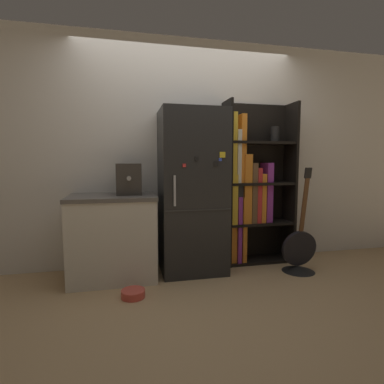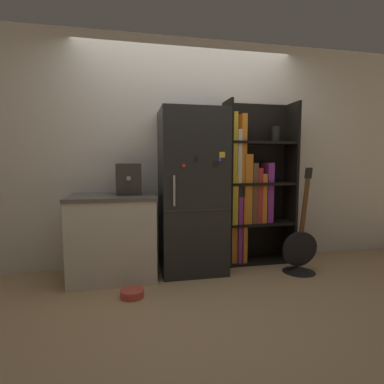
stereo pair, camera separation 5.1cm
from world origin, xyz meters
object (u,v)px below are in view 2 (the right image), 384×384
at_px(refrigerator, 192,192).
at_px(espresso_machine, 129,179).
at_px(bookshelf, 250,190).
at_px(pet_bowl, 132,293).
at_px(guitar, 299,257).

distance_m(refrigerator, espresso_machine, 0.69).
height_order(refrigerator, espresso_machine, refrigerator).
bearing_deg(bookshelf, pet_bowl, -153.22).
height_order(refrigerator, bookshelf, bookshelf).
distance_m(refrigerator, guitar, 1.37).
relative_size(bookshelf, guitar, 1.66).
distance_m(espresso_machine, pet_bowl, 1.13).
bearing_deg(guitar, espresso_machine, 170.77).
bearing_deg(refrigerator, bookshelf, 11.71).
height_order(bookshelf, espresso_machine, bookshelf).
height_order(espresso_machine, pet_bowl, espresso_machine).
bearing_deg(refrigerator, guitar, -14.79).
relative_size(bookshelf, espresso_machine, 5.92).
bearing_deg(espresso_machine, bookshelf, 6.41).
bearing_deg(pet_bowl, refrigerator, 39.90).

